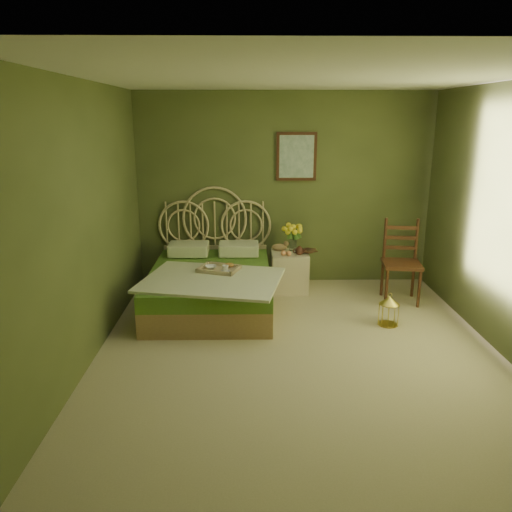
{
  "coord_description": "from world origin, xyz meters",
  "views": [
    {
      "loc": [
        -0.5,
        -4.54,
        2.27
      ],
      "look_at": [
        -0.41,
        1.0,
        0.71
      ],
      "focal_mm": 35.0,
      "sensor_mm": 36.0,
      "label": 1
    }
  ],
  "objects_px": {
    "birdcage": "(389,311)",
    "nightstand": "(290,265)",
    "bed": "(211,282)",
    "chair": "(400,256)"
  },
  "relations": [
    {
      "from": "nightstand",
      "to": "chair",
      "type": "distance_m",
      "value": 1.42
    },
    {
      "from": "bed",
      "to": "chair",
      "type": "distance_m",
      "value": 2.4
    },
    {
      "from": "bed",
      "to": "nightstand",
      "type": "xyz_separation_m",
      "value": [
        1.02,
        0.54,
        0.05
      ]
    },
    {
      "from": "bed",
      "to": "chair",
      "type": "height_order",
      "value": "bed"
    },
    {
      "from": "bed",
      "to": "birdcage",
      "type": "relative_size",
      "value": 6.41
    },
    {
      "from": "bed",
      "to": "nightstand",
      "type": "bearing_deg",
      "value": 28.01
    },
    {
      "from": "nightstand",
      "to": "birdcage",
      "type": "relative_size",
      "value": 2.84
    },
    {
      "from": "birdcage",
      "to": "chair",
      "type": "bearing_deg",
      "value": 67.53
    },
    {
      "from": "birdcage",
      "to": "nightstand",
      "type": "bearing_deg",
      "value": 130.45
    },
    {
      "from": "chair",
      "to": "birdcage",
      "type": "relative_size",
      "value": 3.06
    }
  ]
}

